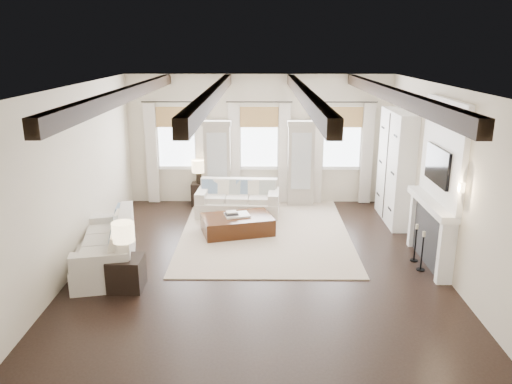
{
  "coord_description": "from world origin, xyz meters",
  "views": [
    {
      "loc": [
        0.03,
        -8.49,
        3.87
      ],
      "look_at": [
        -0.05,
        0.7,
        1.15
      ],
      "focal_mm": 35.0,
      "sensor_mm": 36.0,
      "label": 1
    }
  ],
  "objects_px": {
    "side_table_front": "(126,273)",
    "side_table_back": "(199,194)",
    "ottoman": "(237,225)",
    "sofa_left": "(109,248)",
    "sofa_back": "(238,201)"
  },
  "relations": [
    {
      "from": "ottoman",
      "to": "side_table_front",
      "type": "xyz_separation_m",
      "value": [
        -1.71,
        -2.53,
        0.08
      ]
    },
    {
      "from": "sofa_back",
      "to": "sofa_left",
      "type": "height_order",
      "value": "sofa_left"
    },
    {
      "from": "ottoman",
      "to": "side_table_back",
      "type": "relative_size",
      "value": 2.54
    },
    {
      "from": "side_table_front",
      "to": "side_table_back",
      "type": "distance_m",
      "value": 4.53
    },
    {
      "from": "sofa_back",
      "to": "ottoman",
      "type": "xyz_separation_m",
      "value": [
        0.03,
        -1.24,
        -0.15
      ]
    },
    {
      "from": "side_table_front",
      "to": "ottoman",
      "type": "bearing_deg",
      "value": 56.01
    },
    {
      "from": "side_table_front",
      "to": "sofa_back",
      "type": "bearing_deg",
      "value": 66.03
    },
    {
      "from": "sofa_left",
      "to": "ottoman",
      "type": "xyz_separation_m",
      "value": [
        2.22,
        1.71,
        -0.18
      ]
    },
    {
      "from": "side_table_back",
      "to": "sofa_back",
      "type": "bearing_deg",
      "value": -35.36
    },
    {
      "from": "ottoman",
      "to": "sofa_back",
      "type": "bearing_deg",
      "value": 76.16
    },
    {
      "from": "sofa_back",
      "to": "side_table_front",
      "type": "bearing_deg",
      "value": -113.97
    },
    {
      "from": "ottoman",
      "to": "sofa_left",
      "type": "bearing_deg",
      "value": -157.68
    },
    {
      "from": "ottoman",
      "to": "side_table_front",
      "type": "relative_size",
      "value": 2.67
    },
    {
      "from": "sofa_left",
      "to": "ottoman",
      "type": "bearing_deg",
      "value": 37.66
    },
    {
      "from": "sofa_left",
      "to": "sofa_back",
      "type": "bearing_deg",
      "value": 53.41
    }
  ]
}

